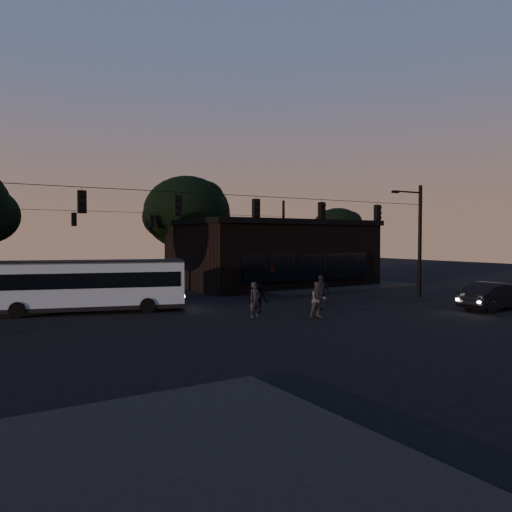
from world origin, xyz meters
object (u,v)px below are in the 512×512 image
car (496,296)px  pedestrian_b (318,300)px  pedestrian_c (321,293)px  pedestrian_d (258,298)px  bus (91,283)px  building (272,253)px  pedestrian_a (255,300)px

car → pedestrian_b: 10.50m
pedestrian_b → pedestrian_c: size_ratio=0.93×
pedestrian_d → bus: bearing=-13.9°
pedestrian_c → car: bearing=150.7°
building → car: 18.66m
bus → pedestrian_d: bearing=-16.0°
pedestrian_a → pedestrian_c: (4.40, 0.18, 0.08)m
car → pedestrian_a: (-12.62, 4.85, 0.11)m
pedestrian_b → car: bearing=-7.0°
car → pedestrian_a: bearing=70.3°
building → pedestrian_d: bearing=-126.4°
bus → pedestrian_a: (6.57, -6.08, -0.68)m
car → building: bearing=9.4°
bus → car: bearing=-12.9°
bus → pedestrian_c: bus is taller
pedestrian_d → pedestrian_a: bearing=70.7°
building → pedestrian_b: bearing=-115.9°
pedestrian_d → pedestrian_c: bearing=-178.1°
pedestrian_b → pedestrian_d: pedestrian_b is taller
building → car: (2.60, -18.37, -1.94)m
building → pedestrian_c: size_ratio=8.01×
pedestrian_b → pedestrian_c: 2.70m
building → pedestrian_c: bearing=-112.8°
bus → pedestrian_a: 8.98m
pedestrian_a → pedestrian_b: pedestrian_b is taller
pedestrian_b → pedestrian_c: (1.83, 1.99, 0.07)m
bus → pedestrian_b: size_ratio=5.63×
pedestrian_c → bus: bearing=-26.1°
building → pedestrian_d: (-9.06, -12.29, -1.94)m
pedestrian_d → building: bearing=-107.5°
building → pedestrian_a: (-10.02, -13.52, -1.83)m
bus → pedestrian_d: bus is taller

